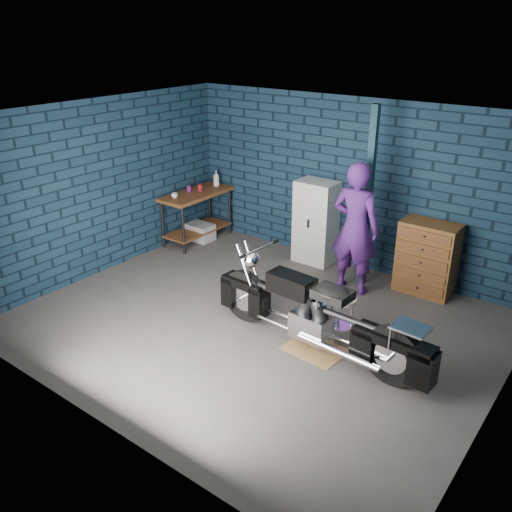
{
  "coord_description": "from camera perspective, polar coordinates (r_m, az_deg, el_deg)",
  "views": [
    {
      "loc": [
        3.78,
        -5.02,
        3.75
      ],
      "look_at": [
        -0.24,
        0.3,
        0.82
      ],
      "focal_mm": 38.0,
      "sensor_mm": 36.0,
      "label": 1
    }
  ],
  "objects": [
    {
      "name": "bottle",
      "position": [
        10.09,
        -4.19,
        8.15
      ],
      "size": [
        0.14,
        0.14,
        0.29
      ],
      "primitive_type": "imported",
      "rotation": [
        0.0,
        0.0,
        0.27
      ],
      "color": "#93959B",
      "rests_on": "workbench"
    },
    {
      "name": "drip_mat",
      "position": [
        6.83,
        6.23,
        -9.73
      ],
      "size": [
        0.75,
        0.58,
        0.01
      ],
      "primitive_type": "cube",
      "rotation": [
        0.0,
        0.0,
        -0.06
      ],
      "color": "olive",
      "rests_on": "ground"
    },
    {
      "name": "cup_a",
      "position": [
        9.5,
        -8.57,
        6.31
      ],
      "size": [
        0.13,
        0.13,
        0.09
      ],
      "primitive_type": "imported",
      "rotation": [
        0.0,
        0.0,
        -0.24
      ],
      "color": "beige",
      "rests_on": "workbench"
    },
    {
      "name": "support_post",
      "position": [
        8.05,
        11.72,
        5.85
      ],
      "size": [
        0.1,
        0.1,
        2.7
      ],
      "primitive_type": "cube",
      "color": "#122E3B",
      "rests_on": "ground"
    },
    {
      "name": "storage_bin",
      "position": [
        10.04,
        -5.9,
        2.56
      ],
      "size": [
        0.48,
        0.34,
        0.3
      ],
      "primitive_type": "cube",
      "color": "#93959B",
      "rests_on": "ground"
    },
    {
      "name": "ground",
      "position": [
        7.32,
        0.1,
        -7.13
      ],
      "size": [
        6.0,
        6.0,
        0.0
      ],
      "primitive_type": "plane",
      "color": "#484644",
      "rests_on": "ground"
    },
    {
      "name": "motorcycle",
      "position": [
        6.54,
        6.44,
        -5.64
      ],
      "size": [
        2.59,
        0.84,
        1.12
      ],
      "primitive_type": null,
      "rotation": [
        0.0,
        0.0,
        -0.06
      ],
      "color": "black",
      "rests_on": "ground"
    },
    {
      "name": "shop_stool",
      "position": [
        6.83,
        8.91,
        -6.76
      ],
      "size": [
        0.41,
        0.41,
        0.64
      ],
      "primitive_type": null,
      "rotation": [
        0.0,
        0.0,
        0.17
      ],
      "color": "beige",
      "rests_on": "ground"
    },
    {
      "name": "person",
      "position": [
        7.94,
        10.41,
        2.88
      ],
      "size": [
        0.73,
        0.5,
        1.97
      ],
      "primitive_type": "imported",
      "rotation": [
        0.0,
        0.0,
        3.18
      ],
      "color": "#4B1E73",
      "rests_on": "ground"
    },
    {
      "name": "workbench",
      "position": [
        9.92,
        -6.21,
        4.15
      ],
      "size": [
        0.6,
        1.4,
        0.91
      ],
      "primitive_type": "cube",
      "color": "brown",
      "rests_on": "ground"
    },
    {
      "name": "mug_purple",
      "position": [
        9.82,
        -7.06,
        7.05
      ],
      "size": [
        0.11,
        0.11,
        0.11
      ],
      "primitive_type": "cylinder",
      "rotation": [
        0.0,
        0.0,
        0.38
      ],
      "color": "#5F1A6B",
      "rests_on": "workbench"
    },
    {
      "name": "tool_chest",
      "position": [
        8.27,
        17.51,
        -0.26
      ],
      "size": [
        0.82,
        0.46,
        1.09
      ],
      "primitive_type": "cube",
      "color": "brown",
      "rests_on": "ground"
    },
    {
      "name": "locker",
      "position": [
        8.95,
        6.3,
        3.55
      ],
      "size": [
        0.64,
        0.46,
        1.38
      ],
      "primitive_type": "cube",
      "color": "silver",
      "rests_on": "ground"
    },
    {
      "name": "mug_red",
      "position": [
        9.86,
        -5.92,
        7.19
      ],
      "size": [
        0.09,
        0.09,
        0.12
      ],
      "primitive_type": "cylinder",
      "rotation": [
        0.0,
        0.0,
        0.04
      ],
      "color": "maroon",
      "rests_on": "workbench"
    },
    {
      "name": "room_walls",
      "position": [
        6.98,
        2.87,
        8.33
      ],
      "size": [
        6.02,
        5.01,
        2.71
      ],
      "color": "#102335",
      "rests_on": "ground"
    }
  ]
}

